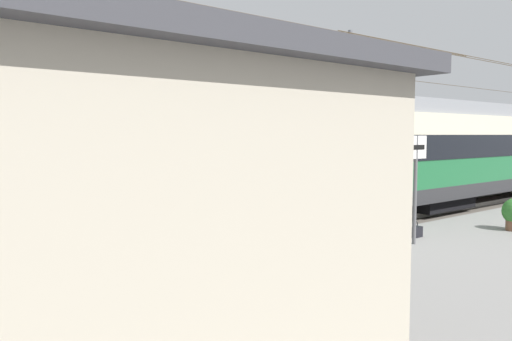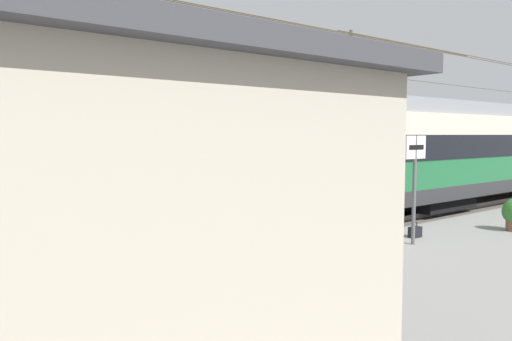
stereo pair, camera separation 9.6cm
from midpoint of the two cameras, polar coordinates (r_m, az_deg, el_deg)
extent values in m
plane|color=#565659|center=(12.18, 7.09, -8.93)|extent=(400.00, 400.00, 0.00)
cube|color=#6B6359|center=(13.02, 3.26, -7.78)|extent=(120.00, 3.00, 0.12)
cube|color=gray|center=(12.48, 5.47, -7.66)|extent=(120.00, 0.07, 0.16)
cube|color=gray|center=(13.53, 1.23, -6.71)|extent=(120.00, 0.07, 0.16)
cube|color=#6B6359|center=(17.10, -8.18, -4.93)|extent=(120.00, 3.00, 0.12)
cube|color=gray|center=(16.47, -6.93, -4.78)|extent=(120.00, 0.07, 0.16)
cube|color=gray|center=(17.70, -9.36, -4.18)|extent=(120.00, 0.07, 0.16)
cube|color=black|center=(17.83, 18.98, -3.35)|extent=(2.80, 2.30, 0.42)
ellipsoid|color=#1E6638|center=(12.43, 1.62, 1.96)|extent=(1.80, 2.65, 2.25)
cube|color=black|center=(12.10, -0.19, 3.91)|extent=(0.16, 1.73, 1.19)
cube|color=black|center=(30.59, 22.98, -0.39)|extent=(2.80, 2.36, 0.42)
ellipsoid|color=maroon|center=(25.05, 15.98, 2.92)|extent=(1.80, 2.71, 2.25)
cube|color=black|center=(24.64, 15.32, 3.91)|extent=(0.16, 1.77, 1.19)
cylinder|color=slate|center=(25.45, 11.03, 6.87)|extent=(0.24, 0.24, 7.96)
cube|color=slate|center=(24.97, 12.83, 10.89)|extent=(0.10, 2.27, 0.10)
cylinder|color=#473823|center=(24.34, 14.65, 10.45)|extent=(44.01, 0.02, 0.02)
cylinder|color=#59595B|center=(11.23, 18.09, -2.20)|extent=(0.08, 0.08, 2.37)
cube|color=silver|center=(11.17, 18.20, 2.58)|extent=(0.70, 0.06, 0.50)
cube|color=black|center=(11.15, 18.35, 2.57)|extent=(0.52, 0.01, 0.10)
cylinder|color=#383842|center=(6.45, 0.11, -13.76)|extent=(0.14, 0.14, 0.82)
cylinder|color=#383842|center=(6.54, 1.24, -13.49)|extent=(0.14, 0.14, 0.82)
ellipsoid|color=tan|center=(6.31, 0.68, -7.39)|extent=(0.36, 0.22, 0.62)
sphere|color=tan|center=(6.24, 0.69, -3.34)|extent=(0.22, 0.22, 0.22)
cylinder|color=tan|center=(6.19, -0.92, -8.10)|extent=(0.09, 0.09, 0.58)
cylinder|color=tan|center=(6.46, 2.21, -7.58)|extent=(0.09, 0.09, 0.58)
cube|color=#472D1E|center=(7.19, 4.32, -14.08)|extent=(0.32, 0.18, 0.29)
torus|color=#472D1E|center=(7.13, 4.33, -12.60)|extent=(0.16, 0.02, 0.16)
cube|color=black|center=(12.16, 18.17, -6.79)|extent=(0.32, 0.18, 0.25)
torus|color=black|center=(12.13, 18.19, -5.99)|extent=(0.16, 0.02, 0.16)
cylinder|color=brown|center=(8.76, -1.12, -10.69)|extent=(0.39, 0.39, 0.30)
sphere|color=#33752D|center=(8.69, -1.12, -8.92)|extent=(0.44, 0.44, 0.44)
sphere|color=red|center=(8.67, -1.12, -8.29)|extent=(0.24, 0.24, 0.24)
cube|color=#B7AD99|center=(3.71, -20.45, -10.88)|extent=(4.93, 2.04, 2.90)
cube|color=#3D3D42|center=(3.64, -21.09, 13.10)|extent=(5.33, 2.44, 0.16)
camera|label=1|loc=(0.05, -89.82, 0.01)|focal=34.51mm
camera|label=2|loc=(0.05, 90.18, -0.01)|focal=34.51mm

